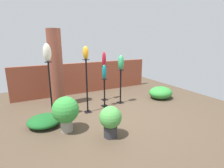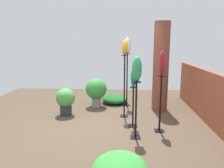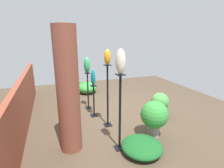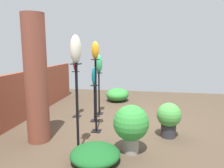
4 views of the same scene
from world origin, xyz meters
name	(u,v)px [view 4 (image 4 of 4)]	position (x,y,z in m)	size (l,w,h in m)	color
ground_plane	(122,122)	(0.00, 0.00, 0.00)	(8.00, 8.00, 0.00)	#4C3D2D
brick_wall_back	(28,94)	(0.00, 2.48, 0.62)	(5.60, 0.12, 1.24)	brown
brick_pillar	(36,80)	(-1.34, 1.49, 1.23)	(0.43, 0.43, 2.47)	brown
pedestal_teal	(95,105)	(-0.02, 0.68, 0.42)	(0.20, 0.20, 0.92)	black
pedestal_amber	(96,99)	(-0.68, 0.48, 0.74)	(0.20, 0.20, 1.60)	black
pedestal_jade	(99,95)	(0.61, 0.71, 0.53)	(0.20, 0.20, 1.16)	black
pedestal_ivory	(77,113)	(-1.69, 0.55, 0.73)	(0.20, 0.20, 1.58)	black
pedestal_ruby	(76,96)	(0.25, 1.25, 0.56)	(0.20, 0.20, 1.23)	black
art_vase_teal	(94,76)	(-0.02, 0.68, 1.15)	(0.14, 0.13, 0.45)	#0F727A
art_vase_amber	(95,50)	(-0.68, 0.48, 1.78)	(0.16, 0.16, 0.37)	orange
art_vase_jade	(99,64)	(0.61, 0.71, 1.40)	(0.20, 0.19, 0.49)	#2D9356
art_vase_ivory	(76,49)	(-1.69, 0.55, 1.81)	(0.21, 0.19, 0.47)	beige
art_vase_ruby	(75,61)	(0.25, 1.25, 1.48)	(0.14, 0.13, 0.51)	maroon
potted_plant_front_left	(131,125)	(-1.52, -0.36, 0.51)	(0.63, 0.63, 0.86)	gray
potted_plant_mid_left	(169,117)	(-0.70, -1.07, 0.42)	(0.50, 0.50, 0.72)	#2D2D33
foliage_bed_east	(95,154)	(-1.95, 0.18, 0.13)	(0.84, 0.82, 0.26)	#195923
foliage_bed_west	(117,95)	(2.18, 0.44, 0.22)	(0.89, 0.78, 0.44)	#338C38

